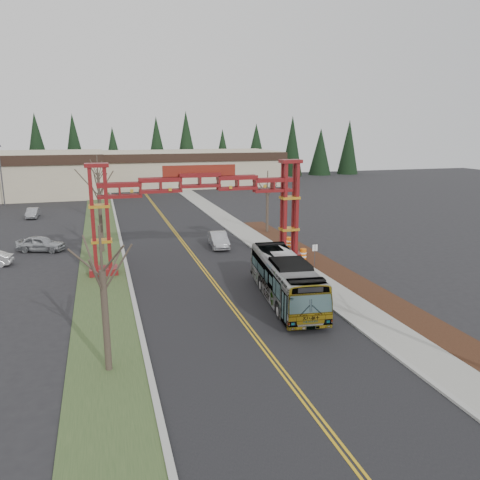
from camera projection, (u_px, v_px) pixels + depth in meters
name	position (u px, v px, depth m)	size (l,w,h in m)	color
ground	(277.00, 366.00, 23.13)	(200.00, 200.00, 0.00)	black
road	(187.00, 247.00, 46.43)	(12.00, 110.00, 0.02)	black
lane_line_left	(185.00, 247.00, 46.40)	(0.12, 100.00, 0.01)	#C19516
lane_line_right	(188.00, 247.00, 46.46)	(0.12, 100.00, 0.01)	#C19516
curb_right	(246.00, 242.00, 48.14)	(0.30, 110.00, 0.15)	#A4A5A0
sidewalk_right	(259.00, 242.00, 48.54)	(2.60, 110.00, 0.14)	gray
landscape_strip	(356.00, 284.00, 35.29)	(2.60, 50.00, 0.12)	black
grass_median	(103.00, 253.00, 44.19)	(4.00, 110.00, 0.08)	#324B25
curb_left	(123.00, 251.00, 44.70)	(0.30, 110.00, 0.15)	#A4A5A0
gateway_arch	(200.00, 197.00, 38.54)	(18.20, 1.60, 8.90)	#5F120C
retail_building_east	(186.00, 168.00, 99.66)	(38.00, 20.30, 7.00)	#BEB191
conifer_treeline	(134.00, 152.00, 107.48)	(116.10, 5.60, 13.00)	black
transit_bus	(285.00, 279.00, 31.56)	(2.61, 11.14, 3.10)	#A6A8AE
silver_sedan	(218.00, 240.00, 46.36)	(1.59, 4.57, 1.51)	#A5A8AD
parked_car_near_a	(41.00, 244.00, 44.75)	(1.79, 4.46, 1.52)	#A4A8AC
parked_car_far_a	(33.00, 213.00, 61.99)	(1.37, 3.94, 1.30)	#95979C
bare_tree_median_near	(102.00, 271.00, 21.51)	(3.24, 3.24, 7.19)	#382D26
bare_tree_median_mid	(99.00, 193.00, 43.41)	(3.39, 3.39, 7.90)	#382D26
bare_tree_median_far	(98.00, 173.00, 57.66)	(3.35, 3.35, 8.39)	#382D26
bare_tree_right_far	(268.00, 189.00, 51.98)	(3.01, 3.01, 6.99)	#382D26
light_pole_far	(1.00, 171.00, 70.44)	(0.79, 0.40, 9.16)	#3F3F44
street_sign	(315.00, 251.00, 39.28)	(0.46, 0.05, 2.01)	#3F3F44
barrel_south	(303.00, 255.00, 41.67)	(0.58, 0.58, 1.07)	orange
barrel_mid	(294.00, 245.00, 44.96)	(0.59, 0.59, 1.09)	orange
barrel_north	(289.00, 243.00, 46.10)	(0.58, 0.58, 1.07)	orange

